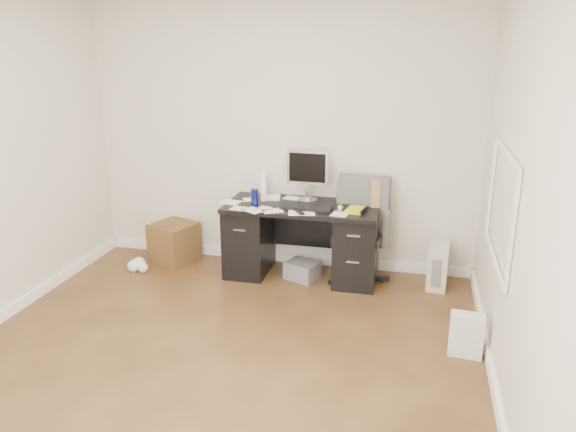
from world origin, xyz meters
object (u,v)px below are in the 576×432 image
lcd_monitor (308,176)px  office_chair (359,232)px  pc_tower (438,265)px  wicker_basket (174,242)px  keyboard (306,208)px  desk (302,239)px

lcd_monitor → office_chair: 0.75m
pc_tower → wicker_basket: 2.77m
lcd_monitor → keyboard: (0.04, -0.28, -0.25)m
keyboard → wicker_basket: (-1.49, 0.22, -0.56)m
keyboard → pc_tower: 1.40m
keyboard → office_chair: size_ratio=0.48×
wicker_basket → desk: bearing=-3.6°
lcd_monitor → pc_tower: lcd_monitor is taller
desk → keyboard: 0.39m
office_chair → wicker_basket: 2.02m
pc_tower → keyboard: bearing=-166.2°
pc_tower → wicker_basket: size_ratio=1.00×
desk → wicker_basket: bearing=176.4°
lcd_monitor → keyboard: lcd_monitor is taller
lcd_monitor → pc_tower: (1.32, -0.07, -0.80)m
keyboard → wicker_basket: size_ratio=1.19×
wicker_basket → lcd_monitor: bearing=2.5°
lcd_monitor → office_chair: (0.54, -0.15, -0.49)m
desk → lcd_monitor: 0.63m
office_chair → pc_tower: (0.77, 0.08, -0.31)m
keyboard → desk: bearing=121.4°
keyboard → pc_tower: size_ratio=1.19×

